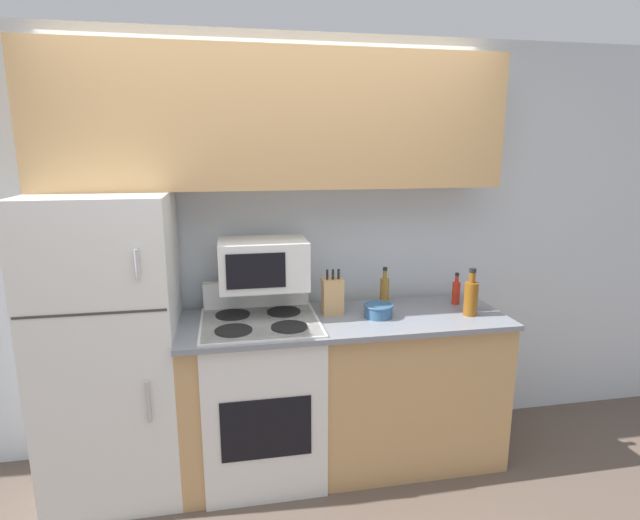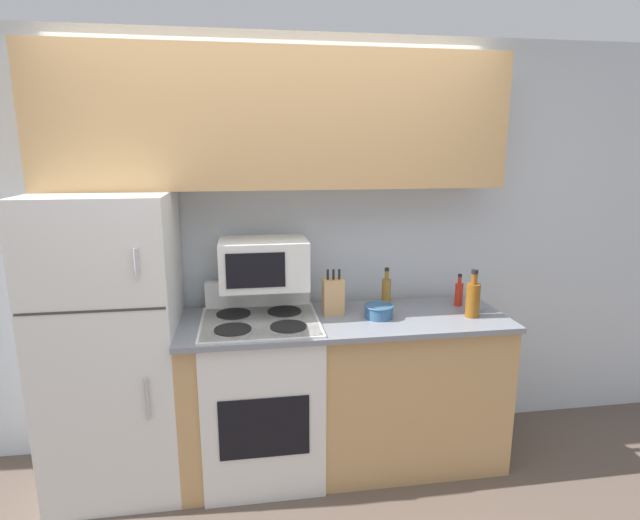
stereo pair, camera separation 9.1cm
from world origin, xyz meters
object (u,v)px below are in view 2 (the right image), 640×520
at_px(refrigerator, 114,345).
at_px(bottle_hot_sauce, 459,293).
at_px(bottle_soy_sauce, 473,301).
at_px(bottle_vinegar, 386,291).
at_px(microwave, 264,263).
at_px(stove, 262,395).
at_px(bowl, 379,311).
at_px(knife_block, 333,296).
at_px(bottle_whiskey, 473,298).

distance_m(refrigerator, bottle_hot_sauce, 2.04).
bearing_deg(bottle_soy_sauce, bottle_vinegar, 156.12).
height_order(microwave, bottle_soy_sauce, microwave).
distance_m(microwave, bottle_hot_sauce, 1.22).
bearing_deg(microwave, stove, -105.41).
bearing_deg(bottle_vinegar, bowl, -116.04).
xyz_separation_m(knife_block, bottle_whiskey, (0.79, -0.18, 0.00)).
height_order(knife_block, bottle_hot_sauce, knife_block).
bearing_deg(bowl, bottle_soy_sauce, 0.78).
distance_m(microwave, bowl, 0.72).
xyz_separation_m(refrigerator, bowl, (1.48, -0.07, 0.14)).
distance_m(refrigerator, bottle_whiskey, 2.04).
distance_m(stove, bottle_soy_sauce, 1.36).
height_order(refrigerator, knife_block, refrigerator).
height_order(knife_block, bottle_vinegar, knife_block).
xyz_separation_m(microwave, bottle_whiskey, (1.19, -0.21, -0.20)).
relative_size(refrigerator, bottle_whiskey, 5.95).
bearing_deg(bowl, bottle_whiskey, -6.83).
xyz_separation_m(microwave, bottle_soy_sauce, (1.22, -0.14, -0.24)).
relative_size(refrigerator, bottle_soy_sauce, 9.26).
bearing_deg(refrigerator, microwave, 5.28).
bearing_deg(microwave, knife_block, -4.96).
distance_m(knife_block, bottle_vinegar, 0.37).
distance_m(bottle_hot_sauce, bottle_whiskey, 0.22).
height_order(refrigerator, bottle_vinegar, refrigerator).
distance_m(knife_block, bottle_whiskey, 0.81).
bearing_deg(bowl, knife_block, 155.70).
relative_size(stove, knife_block, 4.09).
xyz_separation_m(refrigerator, stove, (0.80, -0.04, -0.34)).
bearing_deg(bottle_vinegar, bottle_soy_sauce, -23.88).
height_order(bottle_soy_sauce, bottle_hot_sauce, bottle_hot_sauce).
xyz_separation_m(refrigerator, bottle_hot_sauce, (2.03, 0.08, 0.18)).
relative_size(bottle_soy_sauce, bottle_vinegar, 0.75).
bearing_deg(bottle_vinegar, bottle_whiskey, -32.90).
bearing_deg(stove, bowl, -2.52).
relative_size(microwave, bottle_soy_sauce, 2.76).
distance_m(bottle_soy_sauce, bottle_hot_sauce, 0.14).
height_order(refrigerator, bottle_hot_sauce, refrigerator).
distance_m(stove, bottle_vinegar, 0.97).
bearing_deg(refrigerator, knife_block, 1.97).
bearing_deg(bottle_whiskey, microwave, 169.91).
xyz_separation_m(stove, bottle_vinegar, (0.79, 0.19, 0.54)).
xyz_separation_m(knife_block, bottle_soy_sauce, (0.82, -0.10, -0.04)).
distance_m(stove, bottle_whiskey, 1.34).
bearing_deg(bowl, microwave, 167.25).
distance_m(microwave, bottle_whiskey, 1.22).
xyz_separation_m(bottle_soy_sauce, bottle_hot_sauce, (-0.02, 0.14, 0.01)).
distance_m(bottle_hot_sauce, bottle_vinegar, 0.45).
bearing_deg(bowl, bottle_hot_sauce, 15.21).
xyz_separation_m(refrigerator, bottle_soy_sauce, (2.06, -0.06, 0.17)).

